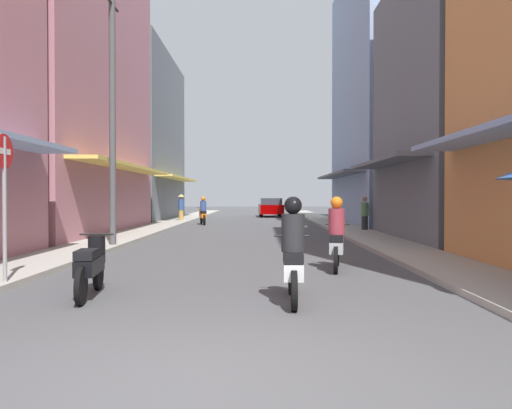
% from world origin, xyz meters
% --- Properties ---
extents(ground_plane, '(108.15, 108.15, 0.00)m').
position_xyz_m(ground_plane, '(0.00, 20.58, 0.00)').
color(ground_plane, '#4C4C4F').
extents(sidewalk_left, '(1.77, 57.16, 0.12)m').
position_xyz_m(sidewalk_left, '(-4.58, 20.58, 0.06)').
color(sidewalk_left, '#ADA89E').
rests_on(sidewalk_left, ground).
extents(sidewalk_right, '(1.77, 57.16, 0.12)m').
position_xyz_m(sidewalk_right, '(4.58, 20.58, 0.06)').
color(sidewalk_right, '#ADA89E').
rests_on(sidewalk_right, ground).
extents(building_left_mid, '(7.05, 13.03, 15.26)m').
position_xyz_m(building_left_mid, '(-8.46, 17.03, 7.62)').
color(building_left_mid, '#B7727F').
rests_on(building_left_mid, ground).
extents(building_left_far, '(7.05, 12.24, 11.08)m').
position_xyz_m(building_left_far, '(-8.46, 30.02, 5.54)').
color(building_left_far, slate).
rests_on(building_left_far, ground).
extents(building_right_mid, '(7.05, 8.15, 9.63)m').
position_xyz_m(building_right_mid, '(8.46, 13.84, 4.81)').
color(building_right_mid, slate).
rests_on(building_right_mid, ground).
extents(building_right_far, '(7.05, 11.85, 14.66)m').
position_xyz_m(building_right_far, '(8.46, 24.58, 7.32)').
color(building_right_far, '#8CA5CC').
rests_on(building_right_far, ground).
extents(motorbike_black, '(0.55, 1.81, 0.96)m').
position_xyz_m(motorbike_black, '(-2.15, 3.66, 0.50)').
color(motorbike_black, black).
rests_on(motorbike_black, ground).
extents(motorbike_orange, '(0.66, 1.78, 1.58)m').
position_xyz_m(motorbike_orange, '(-2.67, 24.14, 0.70)').
color(motorbike_orange, black).
rests_on(motorbike_orange, ground).
extents(motorbike_white, '(0.55, 1.81, 1.58)m').
position_xyz_m(motorbike_white, '(1.00, 3.25, 0.70)').
color(motorbike_white, black).
rests_on(motorbike_white, ground).
extents(motorbike_silver, '(0.59, 1.80, 1.58)m').
position_xyz_m(motorbike_silver, '(2.18, 6.62, 0.70)').
color(motorbike_silver, black).
rests_on(motorbike_silver, ground).
extents(parked_car, '(1.92, 4.17, 1.45)m').
position_xyz_m(parked_car, '(1.38, 35.16, 0.74)').
color(parked_car, '#8C0000').
rests_on(parked_car, ground).
extents(pedestrian_crossing, '(0.44, 0.44, 1.72)m').
position_xyz_m(pedestrian_crossing, '(-4.33, 26.99, 0.97)').
color(pedestrian_crossing, '#BF8C3F').
rests_on(pedestrian_crossing, ground).
extents(pedestrian_foreground, '(0.34, 0.34, 1.57)m').
position_xyz_m(pedestrian_foreground, '(5.16, 18.09, 0.78)').
color(pedestrian_foreground, '#262628').
rests_on(pedestrian_foreground, ground).
extents(utility_pole, '(0.20, 1.20, 7.99)m').
position_xyz_m(utility_pole, '(-3.94, 11.07, 4.08)').
color(utility_pole, '#4C4C4F').
rests_on(utility_pole, ground).
extents(street_sign_no_entry, '(0.07, 0.60, 2.65)m').
position_xyz_m(street_sign_no_entry, '(-3.84, 4.32, 1.72)').
color(street_sign_no_entry, gray).
rests_on(street_sign_no_entry, ground).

